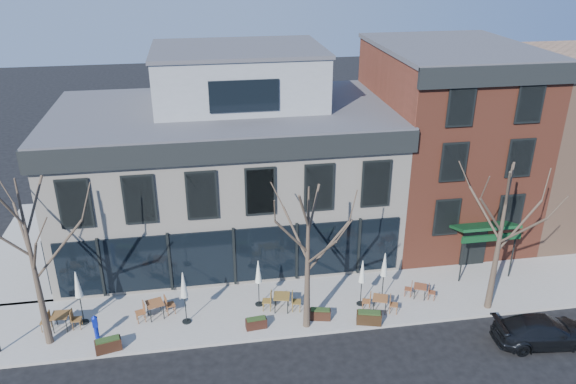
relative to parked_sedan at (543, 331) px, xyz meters
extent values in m
plane|color=black|center=(-13.17, 6.63, -0.65)|extent=(120.00, 120.00, 0.00)
cube|color=gray|center=(-9.92, 4.48, -0.57)|extent=(33.50, 4.70, 0.15)
cube|color=gray|center=(-24.42, 12.63, -0.57)|extent=(4.50, 12.00, 0.15)
cube|color=beige|center=(-13.17, 11.63, 3.35)|extent=(18.00, 10.00, 8.00)
cube|color=#47474C|center=(-13.17, 11.63, 7.40)|extent=(18.30, 10.30, 0.30)
cube|color=black|center=(-13.17, 6.51, 6.90)|extent=(18.30, 0.25, 1.10)
cube|color=black|center=(-22.29, 11.63, 6.90)|extent=(0.25, 10.30, 1.10)
cube|color=black|center=(-13.17, 6.57, 1.25)|extent=(17.20, 0.12, 3.00)
cube|color=black|center=(-22.23, 10.63, 1.25)|extent=(0.12, 7.50, 3.00)
cube|color=gray|center=(-12.17, 12.63, 8.95)|extent=(9.00, 6.50, 3.00)
cube|color=brown|center=(-0.17, 11.63, 4.85)|extent=(8.00, 10.00, 11.00)
cube|color=#47474C|center=(-0.17, 11.63, 10.40)|extent=(8.20, 10.20, 0.25)
cube|color=black|center=(-0.17, 6.51, 9.95)|extent=(8.20, 0.25, 1.00)
cube|color=#0B3417|center=(-0.17, 5.78, 2.25)|extent=(3.20, 1.66, 0.67)
cube|color=black|center=(-0.17, 6.58, 0.60)|extent=(1.40, 0.10, 2.50)
cone|color=#382B21|center=(-21.67, 3.43, 3.46)|extent=(0.34, 0.34, 7.92)
cylinder|color=#382B21|center=(-20.61, 3.62, 4.03)|extent=(2.23, 0.50, 2.48)
cylinder|color=#382B21|center=(-22.13, 4.40, 4.49)|extent=(1.03, 2.05, 2.14)
cylinder|color=#382B21|center=(-22.52, 3.13, 5.01)|extent=(1.80, 0.75, 2.21)
cylinder|color=#382B21|center=(-21.23, 2.47, 4.41)|extent=(1.03, 2.04, 2.28)
cone|color=#382B21|center=(-10.17, 2.73, 3.02)|extent=(0.34, 0.34, 7.04)
cylinder|color=#382B21|center=(-9.23, 2.90, 3.53)|extent=(2.00, 0.46, 2.21)
cylinder|color=#382B21|center=(-10.58, 3.59, 3.94)|extent=(0.93, 1.84, 1.91)
cylinder|color=#382B21|center=(-10.92, 2.46, 4.40)|extent=(1.61, 0.68, 1.97)
cylinder|color=#382B21|center=(-9.78, 1.88, 3.86)|extent=(0.93, 1.83, 2.03)
cone|color=#382B21|center=(-1.17, 2.73, 3.24)|extent=(0.34, 0.34, 7.48)
cylinder|color=#382B21|center=(-0.17, 2.91, 3.78)|extent=(2.12, 0.48, 2.35)
cylinder|color=#382B21|center=(-1.60, 3.65, 4.22)|extent=(0.98, 1.94, 2.03)
cylinder|color=#382B21|center=(-1.97, 2.44, 4.70)|extent=(1.71, 0.71, 2.09)
cylinder|color=#382B21|center=(-0.75, 1.82, 4.13)|extent=(0.98, 1.94, 2.16)
imported|color=black|center=(0.00, 0.00, 0.00)|extent=(4.59, 2.16, 1.29)
cylinder|color=#0B1B94|center=(-19.60, 3.29, -0.15)|extent=(0.20, 0.20, 0.69)
cube|color=#0B1B94|center=(-19.60, 3.29, 0.44)|extent=(0.22, 0.18, 0.49)
cone|color=#0B1B94|center=(-19.60, 3.29, 0.73)|extent=(0.26, 0.26, 0.12)
cube|color=brown|center=(-21.30, 4.31, 0.27)|extent=(0.77, 0.77, 0.04)
cylinder|color=black|center=(-21.61, 4.03, -0.12)|extent=(0.04, 0.04, 0.76)
cylinder|color=black|center=(-21.02, 4.00, -0.12)|extent=(0.04, 0.04, 0.76)
cylinder|color=black|center=(-21.59, 4.62, -0.12)|extent=(0.04, 0.04, 0.76)
cylinder|color=black|center=(-21.00, 4.59, -0.12)|extent=(0.04, 0.04, 0.76)
cube|color=brown|center=(-17.09, 4.52, 0.30)|extent=(0.95, 0.95, 0.04)
cylinder|color=black|center=(-17.30, 4.14, -0.11)|extent=(0.04, 0.04, 0.78)
cylinder|color=black|center=(-16.72, 4.32, -0.11)|extent=(0.04, 0.04, 0.78)
cylinder|color=black|center=(-17.47, 4.72, -0.11)|extent=(0.04, 0.04, 0.78)
cylinder|color=black|center=(-16.89, 4.90, -0.11)|extent=(0.04, 0.04, 0.78)
cube|color=brown|center=(-11.13, 4.12, 0.30)|extent=(0.90, 0.90, 0.04)
cylinder|color=black|center=(-11.49, 3.89, -0.10)|extent=(0.04, 0.04, 0.78)
cylinder|color=black|center=(-10.89, 3.76, -0.10)|extent=(0.04, 0.04, 0.78)
cylinder|color=black|center=(-11.36, 4.48, -0.10)|extent=(0.04, 0.04, 0.78)
cylinder|color=black|center=(-10.77, 4.36, -0.10)|extent=(0.04, 0.04, 0.78)
cube|color=brown|center=(-6.49, 3.28, 0.23)|extent=(0.91, 0.91, 0.04)
cylinder|color=black|center=(-6.85, 3.12, -0.14)|extent=(0.04, 0.04, 0.72)
cylinder|color=black|center=(-6.33, 2.91, -0.14)|extent=(0.04, 0.04, 0.72)
cylinder|color=black|center=(-6.64, 3.64, -0.14)|extent=(0.04, 0.04, 0.72)
cylinder|color=black|center=(-6.12, 3.43, -0.14)|extent=(0.04, 0.04, 0.72)
cube|color=brown|center=(-4.17, 4.02, 0.15)|extent=(0.82, 0.82, 0.04)
cylinder|color=black|center=(-4.50, 3.90, -0.18)|extent=(0.04, 0.04, 0.64)
cylinder|color=black|center=(-4.05, 3.70, -0.18)|extent=(0.04, 0.04, 0.64)
cylinder|color=black|center=(-4.30, 4.35, -0.18)|extent=(0.04, 0.04, 0.64)
cylinder|color=black|center=(-3.85, 4.14, -0.18)|extent=(0.04, 0.04, 0.64)
cylinder|color=black|center=(-20.40, 4.62, -0.47)|extent=(0.45, 0.45, 0.06)
cylinder|color=black|center=(-20.40, 4.62, 0.62)|extent=(0.05, 0.05, 2.24)
cone|color=beige|center=(-20.40, 4.62, 1.64)|extent=(0.37, 0.37, 1.32)
cylinder|color=black|center=(-15.66, 3.90, -0.47)|extent=(0.43, 0.43, 0.06)
cylinder|color=black|center=(-15.66, 3.90, 0.59)|extent=(0.05, 0.05, 2.17)
cone|color=beige|center=(-15.66, 3.90, 1.57)|extent=(0.36, 0.36, 1.28)
cylinder|color=black|center=(-12.16, 4.72, -0.47)|extent=(0.40, 0.40, 0.05)
cylinder|color=black|center=(-12.16, 4.72, 0.50)|extent=(0.05, 0.05, 1.99)
cone|color=silver|center=(-12.16, 4.72, 1.40)|extent=(0.32, 0.32, 1.17)
cylinder|color=black|center=(-7.25, 3.95, -0.47)|extent=(0.39, 0.39, 0.05)
cylinder|color=black|center=(-7.25, 3.95, 0.49)|extent=(0.04, 0.04, 1.97)
cone|color=silver|center=(-7.25, 3.95, 1.39)|extent=(0.32, 0.32, 1.17)
cylinder|color=black|center=(-6.06, 4.21, -0.47)|extent=(0.42, 0.42, 0.06)
cylinder|color=black|center=(-6.06, 4.21, 0.55)|extent=(0.05, 0.05, 2.09)
cone|color=beige|center=(-6.06, 4.21, 1.50)|extent=(0.34, 0.34, 1.24)
cube|color=black|center=(-19.01, 2.43, -0.22)|extent=(1.18, 0.68, 0.55)
cube|color=#1E3314|center=(-19.01, 2.43, 0.08)|extent=(1.05, 0.57, 0.09)
cube|color=black|center=(-12.49, 2.95, -0.26)|extent=(0.99, 0.48, 0.48)
cube|color=#1E3314|center=(-12.49, 2.95, 0.00)|extent=(0.89, 0.39, 0.08)
cube|color=black|center=(-9.45, 3.13, -0.25)|extent=(1.05, 0.60, 0.49)
cube|color=#1E3314|center=(-9.45, 3.13, 0.01)|extent=(0.93, 0.50, 0.08)
cube|color=black|center=(-7.28, 2.44, -0.21)|extent=(1.23, 0.74, 0.57)
cube|color=#1E3314|center=(-7.28, 2.44, 0.10)|extent=(1.09, 0.63, 0.09)
camera|label=1|loc=(-14.46, -18.01, 15.86)|focal=35.00mm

